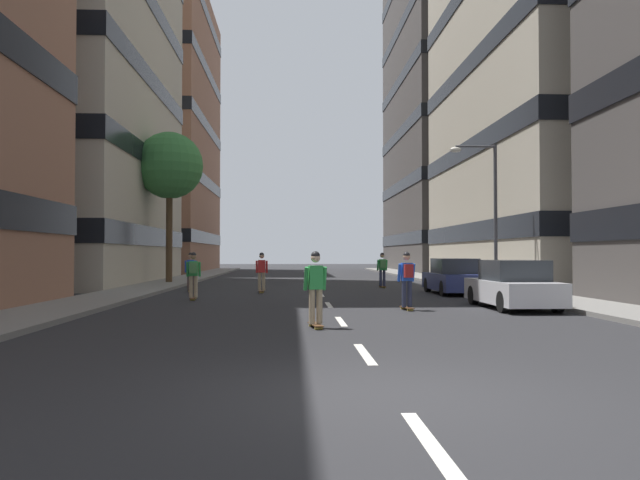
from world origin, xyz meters
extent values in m
plane|color=#28282B|center=(0.00, 23.92, 0.00)|extent=(143.51, 143.51, 0.00)
cube|color=gray|center=(-8.15, 26.91, 0.07)|extent=(2.52, 65.78, 0.14)
cube|color=gray|center=(8.15, 26.91, 0.07)|extent=(2.52, 65.78, 0.14)
cube|color=silver|center=(0.00, -2.00, 0.00)|extent=(0.16, 2.20, 0.01)
cube|color=silver|center=(0.00, 3.00, 0.00)|extent=(0.16, 2.20, 0.01)
cube|color=silver|center=(0.00, 8.00, 0.00)|extent=(0.16, 2.20, 0.01)
cube|color=silver|center=(0.00, 13.00, 0.00)|extent=(0.16, 2.20, 0.01)
cube|color=silver|center=(0.00, 18.00, 0.00)|extent=(0.16, 2.20, 0.01)
cube|color=silver|center=(0.00, 23.00, 0.00)|extent=(0.16, 2.20, 0.01)
cube|color=silver|center=(0.00, 28.00, 0.00)|extent=(0.16, 2.20, 0.01)
cube|color=silver|center=(0.00, 33.00, 0.00)|extent=(0.16, 2.20, 0.01)
cube|color=silver|center=(0.00, 38.00, 0.00)|extent=(0.16, 2.20, 0.01)
cube|color=silver|center=(0.00, 43.00, 0.00)|extent=(0.16, 2.20, 0.01)
cube|color=silver|center=(0.00, 48.00, 0.00)|extent=(0.16, 2.20, 0.01)
cube|color=silver|center=(0.00, 53.00, 0.00)|extent=(0.16, 2.20, 0.01)
cube|color=black|center=(-17.40, 28.72, 2.73)|extent=(16.10, 18.78, 1.10)
cube|color=black|center=(-17.40, 28.72, 7.28)|extent=(16.10, 18.78, 1.10)
cube|color=black|center=(-17.40, 28.72, 11.84)|extent=(16.10, 18.78, 1.10)
cube|color=black|center=(-17.40, 28.72, 16.39)|extent=(16.10, 18.78, 1.10)
cube|color=#9E6B51|center=(-17.40, 52.27, 13.48)|extent=(15.98, 20.19, 26.95)
cube|color=black|center=(-17.40, 52.27, 3.23)|extent=(16.10, 20.31, 1.10)
cube|color=black|center=(-17.40, 52.27, 8.62)|extent=(16.10, 20.31, 1.10)
cube|color=black|center=(-17.40, 52.27, 14.01)|extent=(16.10, 20.31, 1.10)
cube|color=black|center=(-17.40, 52.27, 19.40)|extent=(16.10, 20.31, 1.10)
cube|color=black|center=(-17.40, 52.27, 24.79)|extent=(16.10, 20.31, 1.10)
cube|color=black|center=(17.40, 28.72, 3.02)|extent=(16.10, 21.21, 1.10)
cube|color=black|center=(17.40, 28.72, 8.05)|extent=(16.10, 21.21, 1.10)
cube|color=black|center=(17.40, 28.72, 13.08)|extent=(16.10, 21.21, 1.10)
cube|color=#4C4744|center=(17.40, 52.27, 15.67)|extent=(15.98, 21.05, 31.33)
cube|color=black|center=(17.40, 52.27, 3.13)|extent=(16.10, 21.17, 1.10)
cube|color=black|center=(17.40, 52.27, 8.36)|extent=(16.10, 21.17, 1.10)
cube|color=black|center=(17.40, 52.27, 13.58)|extent=(16.10, 21.17, 1.10)
cube|color=black|center=(17.40, 52.27, 18.80)|extent=(16.10, 21.17, 1.10)
cube|color=black|center=(17.40, 52.27, 24.02)|extent=(16.10, 21.17, 1.10)
cube|color=silver|center=(5.69, 11.44, 0.53)|extent=(1.80, 4.40, 0.70)
cube|color=#2D3338|center=(5.69, 11.29, 1.20)|extent=(1.60, 2.10, 0.64)
cylinder|color=black|center=(4.89, 12.89, 0.32)|extent=(0.22, 0.64, 0.64)
cylinder|color=black|center=(6.49, 12.89, 0.32)|extent=(0.22, 0.64, 0.64)
cylinder|color=black|center=(4.89, 9.99, 0.32)|extent=(0.22, 0.64, 0.64)
cylinder|color=black|center=(6.49, 9.99, 0.32)|extent=(0.22, 0.64, 0.64)
cube|color=navy|center=(5.69, 18.35, 0.53)|extent=(1.80, 4.40, 0.70)
cube|color=#2D3338|center=(5.69, 18.20, 1.20)|extent=(1.60, 2.10, 0.64)
cylinder|color=black|center=(4.89, 19.80, 0.32)|extent=(0.22, 0.64, 0.64)
cylinder|color=black|center=(6.49, 19.80, 0.32)|extent=(0.22, 0.64, 0.64)
cylinder|color=black|center=(4.89, 16.90, 0.32)|extent=(0.22, 0.64, 0.64)
cylinder|color=black|center=(6.49, 16.90, 0.32)|extent=(0.22, 0.64, 0.64)
cylinder|color=#4C3823|center=(-8.15, 27.24, 2.77)|extent=(0.36, 0.36, 5.26)
sphere|color=#387A3D|center=(-8.15, 27.24, 6.72)|extent=(3.77, 3.77, 3.77)
cylinder|color=#3F3F44|center=(7.90, 19.43, 3.39)|extent=(0.16, 0.16, 6.50)
cylinder|color=#3F3F44|center=(7.00, 19.43, 6.54)|extent=(1.80, 0.10, 0.10)
ellipsoid|color=silver|center=(6.10, 19.43, 6.39)|extent=(0.50, 0.30, 0.24)
cube|color=brown|center=(3.35, 23.21, 0.08)|extent=(0.25, 0.91, 0.02)
cylinder|color=#D8BF4C|center=(3.33, 23.53, 0.04)|extent=(0.18, 0.08, 0.07)
cylinder|color=#D8BF4C|center=(3.37, 22.89, 0.04)|extent=(0.18, 0.08, 0.07)
cylinder|color=#2D334C|center=(3.26, 23.21, 0.49)|extent=(0.15, 0.15, 0.80)
cylinder|color=#2D334C|center=(3.44, 23.22, 0.49)|extent=(0.15, 0.15, 0.80)
cube|color=green|center=(3.35, 23.21, 1.17)|extent=(0.33, 0.22, 0.55)
cylinder|color=green|center=(3.13, 23.25, 1.14)|extent=(0.10, 0.23, 0.55)
cylinder|color=green|center=(3.57, 23.27, 1.14)|extent=(0.10, 0.23, 0.55)
sphere|color=#997051|center=(3.35, 23.23, 1.62)|extent=(0.22, 0.22, 0.22)
sphere|color=black|center=(3.35, 23.23, 1.67)|extent=(0.21, 0.21, 0.21)
cube|color=#4C8C4C|center=(3.36, 23.03, 1.20)|extent=(0.27, 0.17, 0.40)
cube|color=brown|center=(-0.69, 6.68, 0.08)|extent=(0.35, 0.92, 0.02)
cylinder|color=#D8BF4C|center=(-0.75, 6.99, 0.04)|extent=(0.19, 0.10, 0.07)
cylinder|color=#D8BF4C|center=(-0.64, 6.36, 0.04)|extent=(0.19, 0.10, 0.07)
cylinder|color=tan|center=(-0.78, 6.66, 0.49)|extent=(0.16, 0.16, 0.80)
cylinder|color=tan|center=(-0.60, 6.69, 0.49)|extent=(0.16, 0.16, 0.80)
cube|color=green|center=(-0.69, 6.68, 1.17)|extent=(0.35, 0.25, 0.55)
cylinder|color=green|center=(-0.92, 6.69, 1.14)|extent=(0.13, 0.24, 0.55)
cylinder|color=green|center=(-0.49, 6.76, 1.14)|extent=(0.13, 0.24, 0.55)
sphere|color=beige|center=(-0.70, 6.70, 1.62)|extent=(0.22, 0.22, 0.22)
sphere|color=black|center=(-0.70, 6.70, 1.67)|extent=(0.21, 0.21, 0.21)
cube|color=brown|center=(-4.90, 15.43, 0.08)|extent=(0.28, 0.91, 0.02)
cylinder|color=#D8BF4C|center=(-4.93, 15.75, 0.04)|extent=(0.19, 0.09, 0.07)
cylinder|color=#D8BF4C|center=(-4.87, 15.11, 0.04)|extent=(0.19, 0.09, 0.07)
cylinder|color=tan|center=(-4.99, 15.42, 0.49)|extent=(0.15, 0.15, 0.80)
cylinder|color=tan|center=(-4.81, 15.44, 0.49)|extent=(0.15, 0.15, 0.80)
cube|color=green|center=(-4.90, 15.43, 1.17)|extent=(0.34, 0.23, 0.55)
cylinder|color=green|center=(-5.13, 15.46, 1.14)|extent=(0.11, 0.24, 0.55)
cylinder|color=green|center=(-4.69, 15.50, 1.14)|extent=(0.11, 0.24, 0.55)
sphere|color=#997051|center=(-4.90, 15.45, 1.62)|extent=(0.22, 0.22, 0.22)
sphere|color=black|center=(-4.90, 15.45, 1.67)|extent=(0.21, 0.21, 0.21)
cube|color=#4C8C4C|center=(-4.89, 15.25, 1.20)|extent=(0.27, 0.18, 0.40)
cube|color=brown|center=(-2.57, 19.52, 0.08)|extent=(0.21, 0.90, 0.02)
cylinder|color=#D8BF4C|center=(-2.56, 19.84, 0.04)|extent=(0.18, 0.07, 0.07)
cylinder|color=#D8BF4C|center=(-2.57, 19.20, 0.04)|extent=(0.18, 0.07, 0.07)
cylinder|color=tan|center=(-2.66, 19.52, 0.49)|extent=(0.14, 0.14, 0.80)
cylinder|color=tan|center=(-2.48, 19.52, 0.49)|extent=(0.14, 0.14, 0.80)
cube|color=red|center=(-2.57, 19.52, 1.17)|extent=(0.32, 0.20, 0.55)
cylinder|color=red|center=(-2.79, 19.57, 1.14)|extent=(0.09, 0.23, 0.55)
cylinder|color=red|center=(-2.35, 19.57, 1.14)|extent=(0.09, 0.23, 0.55)
sphere|color=tan|center=(-2.57, 19.54, 1.62)|extent=(0.22, 0.22, 0.22)
sphere|color=black|center=(-2.57, 19.54, 1.67)|extent=(0.21, 0.21, 0.21)
cube|color=brown|center=(-5.82, 20.40, 0.08)|extent=(0.33, 0.92, 0.02)
cylinder|color=#D8BF4C|center=(-5.87, 20.72, 0.04)|extent=(0.19, 0.10, 0.07)
cylinder|color=#D8BF4C|center=(-5.77, 20.09, 0.04)|extent=(0.19, 0.10, 0.07)
cylinder|color=#594C47|center=(-5.91, 20.39, 0.49)|extent=(0.16, 0.16, 0.80)
cylinder|color=#594C47|center=(-5.73, 20.42, 0.49)|extent=(0.16, 0.16, 0.80)
cube|color=blue|center=(-5.82, 20.40, 1.17)|extent=(0.35, 0.25, 0.55)
cylinder|color=blue|center=(-6.04, 20.42, 1.14)|extent=(0.12, 0.24, 0.55)
cylinder|color=blue|center=(-5.61, 20.49, 1.14)|extent=(0.12, 0.24, 0.55)
sphere|color=tan|center=(-5.82, 20.42, 1.62)|extent=(0.22, 0.22, 0.22)
sphere|color=black|center=(-5.82, 20.42, 1.67)|extent=(0.21, 0.21, 0.21)
cube|color=brown|center=(2.26, 10.99, 0.08)|extent=(0.31, 0.92, 0.02)
cylinder|color=#D8BF4C|center=(2.22, 11.31, 0.04)|extent=(0.19, 0.09, 0.07)
cylinder|color=#D8BF4C|center=(2.30, 10.68, 0.04)|extent=(0.19, 0.09, 0.07)
cylinder|color=#2D334C|center=(2.17, 10.98, 0.49)|extent=(0.16, 0.16, 0.80)
cylinder|color=#2D334C|center=(2.35, 11.00, 0.49)|extent=(0.16, 0.16, 0.80)
cube|color=blue|center=(2.26, 10.99, 1.17)|extent=(0.34, 0.24, 0.55)
cylinder|color=blue|center=(2.04, 11.02, 1.14)|extent=(0.12, 0.24, 0.55)
cylinder|color=blue|center=(2.47, 11.07, 1.14)|extent=(0.12, 0.24, 0.55)
sphere|color=tan|center=(2.26, 11.01, 1.62)|extent=(0.22, 0.22, 0.22)
sphere|color=black|center=(2.26, 11.01, 1.67)|extent=(0.21, 0.21, 0.21)
cube|color=#A52626|center=(2.28, 10.81, 1.20)|extent=(0.28, 0.19, 0.40)
camera|label=1|loc=(-1.26, -7.43, 1.72)|focal=34.18mm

